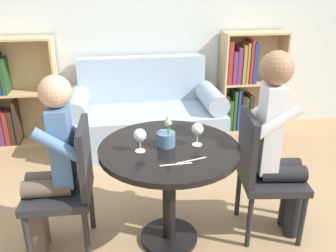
{
  "coord_description": "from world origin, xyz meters",
  "views": [
    {
      "loc": [
        -0.33,
        -2.0,
        1.71
      ],
      "look_at": [
        0.0,
        0.05,
        0.85
      ],
      "focal_mm": 38.0,
      "sensor_mm": 36.0,
      "label": 1
    }
  ],
  "objects_px": {
    "bookshelf_right": "(243,85)",
    "person_right": "(279,142)",
    "bookshelf_left": "(15,96)",
    "chair_left": "(69,183)",
    "chair_right": "(262,170)",
    "wine_glass_left": "(140,136)",
    "person_left": "(51,165)",
    "wine_glass_right": "(197,130)",
    "flower_vase": "(166,137)",
    "couch": "(145,117)"
  },
  "relations": [
    {
      "from": "bookshelf_right",
      "to": "person_right",
      "type": "distance_m",
      "value": 1.93
    },
    {
      "from": "bookshelf_left",
      "to": "person_right",
      "type": "height_order",
      "value": "person_right"
    },
    {
      "from": "chair_left",
      "to": "chair_right",
      "type": "bearing_deg",
      "value": 90.93
    },
    {
      "from": "wine_glass_left",
      "to": "chair_right",
      "type": "bearing_deg",
      "value": 2.77
    },
    {
      "from": "chair_right",
      "to": "wine_glass_left",
      "type": "distance_m",
      "value": 0.9
    },
    {
      "from": "person_left",
      "to": "wine_glass_right",
      "type": "distance_m",
      "value": 0.94
    },
    {
      "from": "person_left",
      "to": "person_right",
      "type": "xyz_separation_m",
      "value": [
        1.47,
        -0.06,
        0.07
      ]
    },
    {
      "from": "chair_left",
      "to": "wine_glass_right",
      "type": "distance_m",
      "value": 0.89
    },
    {
      "from": "chair_right",
      "to": "wine_glass_right",
      "type": "relative_size",
      "value": 6.07
    },
    {
      "from": "person_left",
      "to": "bookshelf_left",
      "type": "bearing_deg",
      "value": -158.23
    },
    {
      "from": "chair_right",
      "to": "bookshelf_right",
      "type": "bearing_deg",
      "value": -8.58
    },
    {
      "from": "chair_left",
      "to": "wine_glass_right",
      "type": "height_order",
      "value": "chair_left"
    },
    {
      "from": "chair_left",
      "to": "wine_glass_left",
      "type": "relative_size",
      "value": 6.06
    },
    {
      "from": "chair_right",
      "to": "person_right",
      "type": "distance_m",
      "value": 0.23
    },
    {
      "from": "flower_vase",
      "to": "wine_glass_right",
      "type": "bearing_deg",
      "value": -5.82
    },
    {
      "from": "person_left",
      "to": "wine_glass_left",
      "type": "bearing_deg",
      "value": 84.03
    },
    {
      "from": "bookshelf_right",
      "to": "person_right",
      "type": "height_order",
      "value": "person_right"
    },
    {
      "from": "wine_glass_left",
      "to": "wine_glass_right",
      "type": "relative_size",
      "value": 1.0
    },
    {
      "from": "wine_glass_left",
      "to": "flower_vase",
      "type": "height_order",
      "value": "flower_vase"
    },
    {
      "from": "couch",
      "to": "wine_glass_left",
      "type": "relative_size",
      "value": 10.91
    },
    {
      "from": "person_right",
      "to": "bookshelf_right",
      "type": "bearing_deg",
      "value": -6.06
    },
    {
      "from": "bookshelf_left",
      "to": "chair_left",
      "type": "height_order",
      "value": "bookshelf_left"
    },
    {
      "from": "bookshelf_right",
      "to": "chair_right",
      "type": "xyz_separation_m",
      "value": [
        -0.54,
        -1.85,
        -0.06
      ]
    },
    {
      "from": "chair_left",
      "to": "chair_right",
      "type": "distance_m",
      "value": 1.3
    },
    {
      "from": "wine_glass_right",
      "to": "bookshelf_left",
      "type": "bearing_deg",
      "value": 129.74
    },
    {
      "from": "bookshelf_left",
      "to": "flower_vase",
      "type": "bearing_deg",
      "value": -53.71
    },
    {
      "from": "couch",
      "to": "chair_right",
      "type": "bearing_deg",
      "value": -67.87
    },
    {
      "from": "person_left",
      "to": "flower_vase",
      "type": "xyz_separation_m",
      "value": [
        0.72,
        -0.03,
        0.15
      ]
    },
    {
      "from": "bookshelf_right",
      "to": "chair_left",
      "type": "distance_m",
      "value": 2.59
    },
    {
      "from": "wine_glass_right",
      "to": "couch",
      "type": "bearing_deg",
      "value": 96.37
    },
    {
      "from": "wine_glass_left",
      "to": "flower_vase",
      "type": "bearing_deg",
      "value": 16.93
    },
    {
      "from": "chair_left",
      "to": "wine_glass_right",
      "type": "bearing_deg",
      "value": 89.43
    },
    {
      "from": "chair_left",
      "to": "flower_vase",
      "type": "relative_size",
      "value": 4.43
    },
    {
      "from": "wine_glass_left",
      "to": "wine_glass_right",
      "type": "distance_m",
      "value": 0.37
    },
    {
      "from": "wine_glass_left",
      "to": "wine_glass_right",
      "type": "height_order",
      "value": "same"
    },
    {
      "from": "couch",
      "to": "bookshelf_right",
      "type": "xyz_separation_m",
      "value": [
        1.19,
        0.26,
        0.24
      ]
    },
    {
      "from": "bookshelf_right",
      "to": "person_left",
      "type": "relative_size",
      "value": 0.96
    },
    {
      "from": "chair_left",
      "to": "person_right",
      "type": "height_order",
      "value": "person_right"
    },
    {
      "from": "couch",
      "to": "bookshelf_right",
      "type": "bearing_deg",
      "value": 12.32
    },
    {
      "from": "chair_right",
      "to": "person_left",
      "type": "height_order",
      "value": "person_left"
    },
    {
      "from": "wine_glass_right",
      "to": "bookshelf_right",
      "type": "bearing_deg",
      "value": 61.46
    },
    {
      "from": "couch",
      "to": "person_left",
      "type": "distance_m",
      "value": 1.75
    },
    {
      "from": "couch",
      "to": "bookshelf_right",
      "type": "relative_size",
      "value": 1.4
    },
    {
      "from": "bookshelf_right",
      "to": "person_left",
      "type": "height_order",
      "value": "person_left"
    },
    {
      "from": "chair_left",
      "to": "bookshelf_right",
      "type": "bearing_deg",
      "value": 137.16
    },
    {
      "from": "person_left",
      "to": "bookshelf_right",
      "type": "bearing_deg",
      "value": 135.66
    },
    {
      "from": "couch",
      "to": "bookshelf_right",
      "type": "height_order",
      "value": "bookshelf_right"
    },
    {
      "from": "person_right",
      "to": "wine_glass_left",
      "type": "xyz_separation_m",
      "value": [
        -0.92,
        -0.02,
        0.12
      ]
    },
    {
      "from": "bookshelf_left",
      "to": "bookshelf_right",
      "type": "xyz_separation_m",
      "value": [
        2.57,
        -0.01,
        0.01
      ]
    },
    {
      "from": "person_right",
      "to": "wine_glass_right",
      "type": "height_order",
      "value": "person_right"
    }
  ]
}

